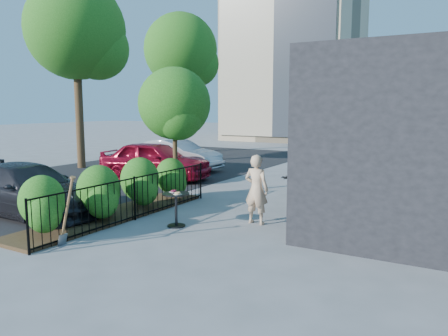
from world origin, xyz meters
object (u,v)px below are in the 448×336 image
Objects in this scene: street_tree_far at (181,55)px; shovel at (66,215)px; car_red at (155,160)px; street_tree_near at (76,36)px; cafe_table at (176,203)px; woman at (256,189)px; patio_tree at (175,108)px; car_silver at (176,155)px; car_darkgrey at (27,190)px.

street_tree_far is 19.16m from shovel.
street_tree_far is 11.37m from car_red.
street_tree_near reaches higher than cafe_table.
car_red is (-3.71, 7.43, 0.09)m from shovel.
street_tree_far is 17.71m from woman.
patio_tree is 8.92m from street_tree_near.
street_tree_near is 13.08m from shovel.
woman is 0.38× the size of car_red.
car_darkgrey is (1.43, -8.55, -0.02)m from car_silver.
cafe_table is at bearing 66.94° from shovel.
woman is 0.40× the size of car_silver.
shovel is at bearing -79.06° from patio_tree.
cafe_table is 0.57× the size of shovel.
car_silver reaches higher than car_darkgrey.
car_red is at bearing -162.33° from car_silver.
car_darkgrey is at bearing 177.42° from car_red.
street_tree_far is 17.78m from cafe_table.
car_silver is at bearing -56.65° from street_tree_far.
patio_tree is at bearing -139.87° from car_red.
street_tree_far is 9.27m from car_silver.
car_darkgrey is (5.64, -14.94, -5.25)m from street_tree_far.
woman is at bearing -48.75° from street_tree_far.
patio_tree is 4.64× the size of cafe_table.
street_tree_far reaches higher than woman.
street_tree_far reaches higher than patio_tree.
street_tree_near reaches higher than shovel.
street_tree_far is at bearing 124.51° from patio_tree.
patio_tree is 6.29m from car_silver.
shovel is 0.36× the size of car_silver.
car_red reaches higher than shovel.
cafe_table is at bearing -143.72° from car_silver.
car_silver is at bearing 126.00° from patio_tree.
shovel is 0.33× the size of car_darkgrey.
shovel is 10.83m from car_silver.
patio_tree is 5.56m from shovel.
car_silver is at bearing 8.44° from car_red.
car_red is at bearing 5.31° from car_darkgrey.
cafe_table is at bearing -55.23° from street_tree_far.
street_tree_near reaches higher than car_silver.
shovel is at bearing 56.28° from woman.
shovel is at bearing -61.91° from street_tree_far.
shovel reaches higher than car_silver.
car_darkgrey is at bearing 23.45° from woman.
cafe_table is at bearing -54.16° from patio_tree.
street_tree_near is 13.18m from woman.
car_darkgrey is at bearing -69.31° from street_tree_far.
car_darkgrey is at bearing 156.58° from shovel.
car_darkgrey is (5.64, -6.94, -5.25)m from street_tree_near.
patio_tree reaches higher than car_silver.
street_tree_near is 12.55m from cafe_table.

